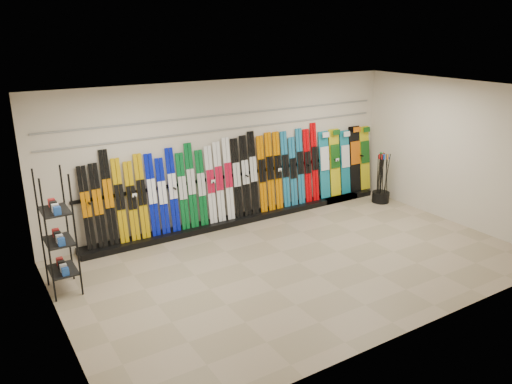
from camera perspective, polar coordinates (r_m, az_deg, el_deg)
floor at (r=9.00m, az=4.97°, el=-8.07°), size 8.00×8.00×0.00m
back_wall at (r=10.47m, az=-3.00°, el=4.54°), size 8.00×0.00×8.00m
left_wall at (r=6.94m, az=-22.30°, el=-4.18°), size 0.00×5.00×5.00m
right_wall at (r=11.24m, az=21.83°, el=4.21°), size 0.00×5.00×5.00m
ceiling at (r=8.13m, az=5.56°, el=11.23°), size 8.00×8.00×0.00m
ski_rack_base at (r=10.83m, az=-1.27°, el=-2.96°), size 8.00×0.40×0.12m
skis at (r=10.30m, az=-4.52°, el=1.08°), size 5.37×0.26×1.80m
snowboards at (r=12.27m, az=10.19°, el=3.47°), size 1.57×0.25×1.60m
accessory_rack at (r=8.27m, az=-21.70°, el=-4.36°), size 0.40×0.60×1.97m
pole_bin at (r=12.30m, az=14.05°, el=-0.55°), size 0.41×0.41×0.25m
ski_poles at (r=12.13m, az=14.19°, el=1.58°), size 0.31×0.30×1.18m
slatwall_rail_0 at (r=10.34m, az=-3.00°, el=7.21°), size 7.60×0.02×0.03m
slatwall_rail_1 at (r=10.29m, az=-3.02°, el=8.85°), size 7.60×0.02×0.03m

